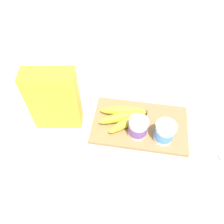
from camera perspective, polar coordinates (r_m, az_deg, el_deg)
ground_plane at (r=0.88m, az=6.95°, el=-3.46°), size 2.40×2.40×0.00m
cutting_board at (r=0.88m, az=7.00°, el=-3.17°), size 0.36×0.22×0.02m
cereal_box at (r=0.81m, az=-14.37°, el=2.93°), size 0.18×0.10×0.25m
yogurt_cup_front at (r=0.81m, az=13.07°, el=-5.05°), size 0.07×0.07×0.08m
yogurt_cup_back at (r=0.81m, az=6.55°, el=-3.93°), size 0.07×0.07×0.08m
banana_bunch at (r=0.86m, az=3.19°, el=-1.06°), size 0.19×0.15×0.04m
spoon at (r=0.89m, az=24.80°, el=-9.43°), size 0.12×0.09×0.01m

